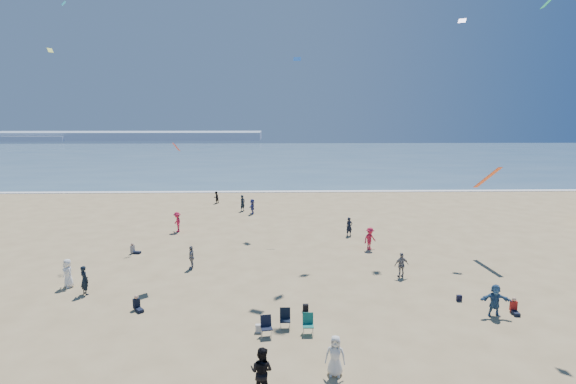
{
  "coord_description": "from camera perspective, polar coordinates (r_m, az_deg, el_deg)",
  "views": [
    {
      "loc": [
        1.4,
        -15.27,
        10.55
      ],
      "look_at": [
        2.0,
        8.0,
        6.47
      ],
      "focal_mm": 28.0,
      "sensor_mm": 36.0,
      "label": 1
    }
  ],
  "objects": [
    {
      "name": "headland_far",
      "position": [
        195.39,
        -19.93,
        6.73
      ],
      "size": [
        110.0,
        20.0,
        3.2
      ],
      "primitive_type": "cube",
      "color": "#7A8EA8",
      "rests_on": "ground"
    },
    {
      "name": "headland_near",
      "position": [
        207.05,
        -30.97,
        5.9
      ],
      "size": [
        40.0,
        14.0,
        2.0
      ],
      "primitive_type": "cube",
      "color": "#7A8EA8",
      "rests_on": "ground"
    },
    {
      "name": "white_tote",
      "position": [
        22.94,
        -3.69,
        -16.89
      ],
      "size": [
        0.35,
        0.2,
        0.4
      ],
      "primitive_type": "cube",
      "color": "silver",
      "rests_on": "ground"
    },
    {
      "name": "chair_cluster",
      "position": [
        22.67,
        -0.16,
        -16.37
      ],
      "size": [
        2.65,
        1.45,
        1.0
      ],
      "color": "black",
      "rests_on": "ground"
    },
    {
      "name": "seated_group",
      "position": [
        22.58,
        -1.77,
        -16.71
      ],
      "size": [
        24.53,
        24.1,
        0.84
      ],
      "color": "white",
      "rests_on": "ground"
    },
    {
      "name": "black_backpack",
      "position": [
        25.07,
        2.25,
        -14.47
      ],
      "size": [
        0.3,
        0.22,
        0.38
      ],
      "primitive_type": "cube",
      "color": "black",
      "rests_on": "ground"
    },
    {
      "name": "surf_line",
      "position": [
        61.2,
        -2.76,
        0.05
      ],
      "size": [
        220.0,
        1.2,
        0.08
      ],
      "primitive_type": "cube",
      "color": "white",
      "rests_on": "ground"
    },
    {
      "name": "navy_bag",
      "position": [
        28.04,
        20.91,
        -12.47
      ],
      "size": [
        0.28,
        0.18,
        0.34
      ],
      "primitive_type": "cube",
      "color": "black",
      "rests_on": "ground"
    },
    {
      "name": "kites_aloft",
      "position": [
        29.5,
        14.22,
        18.02
      ],
      "size": [
        43.14,
        35.47,
        27.38
      ],
      "color": "#C0E523",
      "rests_on": "ground"
    },
    {
      "name": "standing_flyers",
      "position": [
        31.24,
        -1.91,
        -8.11
      ],
      "size": [
        25.65,
        42.61,
        1.93
      ],
      "color": "#2E537E",
      "rests_on": "ground"
    },
    {
      "name": "ocean",
      "position": [
        110.78,
        -2.19,
        4.49
      ],
      "size": [
        220.0,
        100.0,
        0.06
      ],
      "primitive_type": "cube",
      "color": "#476B84",
      "rests_on": "ground"
    }
  ]
}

